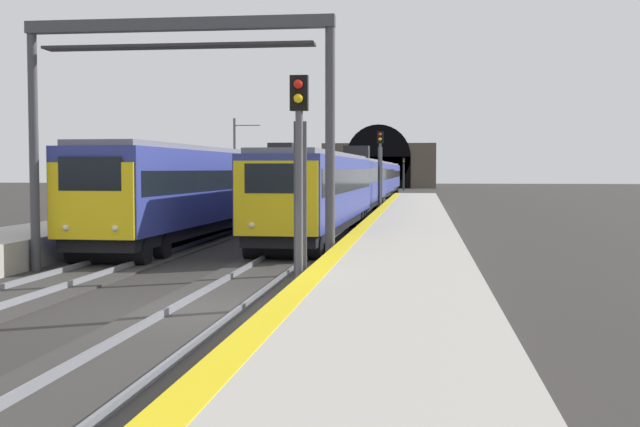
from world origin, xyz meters
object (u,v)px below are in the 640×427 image
Objects in this scene: railway_signal_far at (404,171)px; overhead_signal_gantry at (178,81)px; train_adjacent_platform at (282,181)px; catenary_mast_near at (235,161)px; railway_signal_mid at (380,168)px; railway_signal_near at (299,173)px; train_main_approaching at (366,180)px.

overhead_signal_gantry is at bearing -2.76° from railway_signal_far.
overhead_signal_gantry is (-92.14, 4.44, 2.85)m from railway_signal_far.
overhead_signal_gantry is (-32.45, -2.58, 3.34)m from train_adjacent_platform.
catenary_mast_near reaches higher than train_adjacent_platform.
catenary_mast_near is at bearing -141.56° from railway_signal_mid.
railway_signal_near is 7.76m from overhead_signal_gantry.
catenary_mast_near is (16.45, 13.06, 0.63)m from railway_signal_mid.
train_adjacent_platform is 32.72m from overhead_signal_gantry.
overhead_signal_gantry reaches higher than railway_signal_far.
railway_signal_far is at bearing -15.19° from catenary_mast_near.
railway_signal_mid is (-14.54, -1.86, 1.00)m from train_main_approaching.
catenary_mast_near is (-48.08, 13.06, 1.02)m from railway_signal_far.
train_adjacent_platform is (-9.70, 5.17, 0.11)m from train_main_approaching.
catenary_mast_near is at bearing -151.23° from train_adjacent_platform.
train_main_approaching is at bearing -172.71° from railway_signal_mid.
catenary_mast_near reaches higher than railway_signal_near.
overhead_signal_gantry reaches higher than catenary_mast_near.
train_adjacent_platform is at bearing 4.55° from overhead_signal_gantry.
railway_signal_near is 1.08× the size of railway_signal_far.
train_adjacent_platform is 11.78× the size of railway_signal_mid.
train_adjacent_platform is at bearing -27.15° from train_main_approaching.
railway_signal_near is (-38.23, -7.02, 0.69)m from train_adjacent_platform.
catenary_mast_near is (11.62, 6.03, 1.51)m from train_adjacent_platform.
railway_signal_far is at bearing 178.75° from train_main_approaching.
railway_signal_far reaches higher than train_main_approaching.
train_main_approaching is 47.98m from railway_signal_near.
overhead_signal_gantry is at bearing -2.62° from train_main_approaching.
catenary_mast_near reaches higher than railway_signal_far.
overhead_signal_gantry is (-42.15, 2.58, 3.46)m from train_main_approaching.
railway_signal_mid is at bearing 56.82° from train_adjacent_platform.
overhead_signal_gantry is at bearing -168.94° from catenary_mast_near.
overhead_signal_gantry is at bearing 5.89° from train_adjacent_platform.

